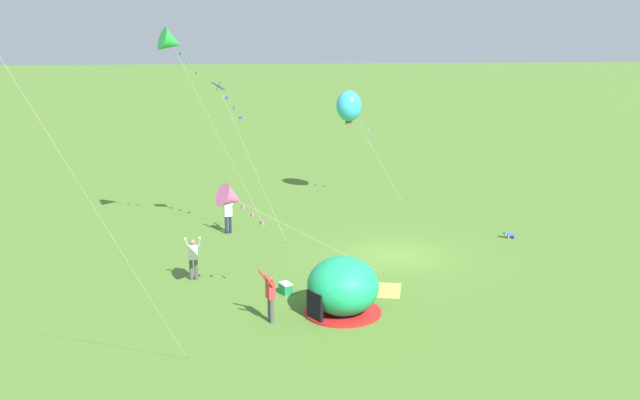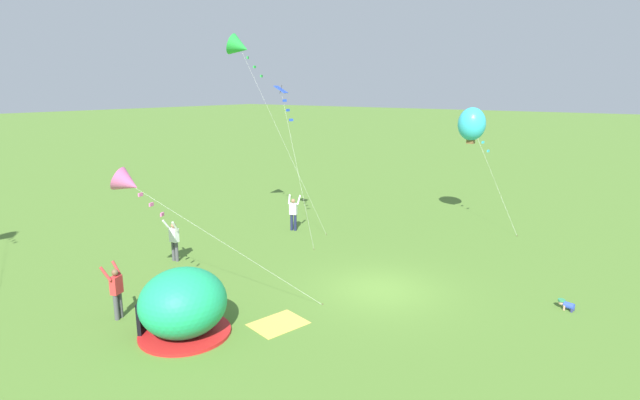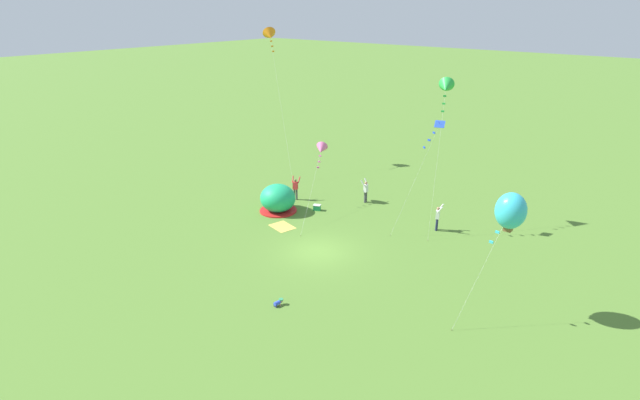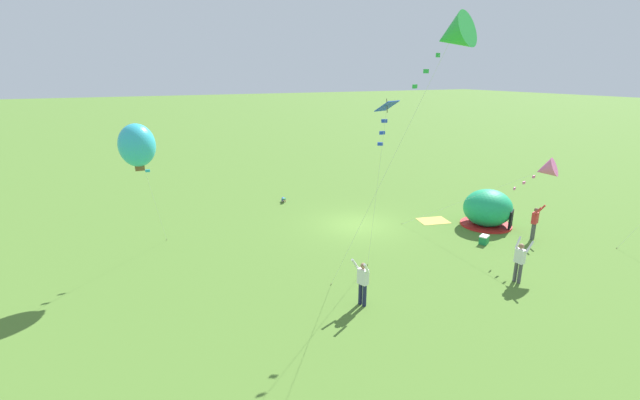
# 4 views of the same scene
# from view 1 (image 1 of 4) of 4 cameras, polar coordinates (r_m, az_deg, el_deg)

# --- Properties ---
(ground_plane) EXTENTS (300.00, 300.00, 0.00)m
(ground_plane) POSITION_cam_1_polar(r_m,az_deg,el_deg) (34.08, 5.83, -4.23)
(ground_plane) COLOR #517A2D
(popup_tent) EXTENTS (2.81, 2.81, 2.10)m
(popup_tent) POSITION_cam_1_polar(r_m,az_deg,el_deg) (27.13, 1.74, -6.67)
(popup_tent) COLOR #1EAD6B
(popup_tent) RESTS_ON ground
(picnic_blanket) EXTENTS (1.95, 1.65, 0.01)m
(picnic_blanket) POSITION_cam_1_polar(r_m,az_deg,el_deg) (29.79, 4.89, -6.86)
(picnic_blanket) COLOR gold
(picnic_blanket) RESTS_ON ground
(cooler_box) EXTENTS (0.64, 0.56, 0.44)m
(cooler_box) POSITION_cam_1_polar(r_m,az_deg,el_deg) (29.30, -2.63, -6.73)
(cooler_box) COLOR #1E8C4C
(cooler_box) RESTS_ON ground
(toddler_crawling) EXTENTS (0.31, 0.55, 0.32)m
(toddler_crawling) POSITION_cam_1_polar(r_m,az_deg,el_deg) (37.64, 14.20, -2.57)
(toddler_crawling) COLOR blue
(toddler_crawling) RESTS_ON ground
(person_watching_sky) EXTENTS (0.50, 0.68, 1.89)m
(person_watching_sky) POSITION_cam_1_polar(r_m,az_deg,el_deg) (30.95, -9.65, -4.27)
(person_watching_sky) COLOR #4C4C51
(person_watching_sky) RESTS_ON ground
(person_arms_raised) EXTENTS (0.71, 0.60, 1.89)m
(person_arms_raised) POSITION_cam_1_polar(r_m,az_deg,el_deg) (26.43, -3.81, -7.26)
(person_arms_raised) COLOR #4C4C51
(person_arms_raised) RESTS_ON ground
(person_with_toddler) EXTENTS (0.60, 0.71, 1.89)m
(person_with_toddler) POSITION_cam_1_polar(r_m,az_deg,el_deg) (37.39, -7.04, -1.05)
(person_with_toddler) COLOR #1E2347
(person_with_toddler) RESTS_ON ground
(kite_blue) EXTENTS (1.83, 3.46, 7.57)m
(kite_blue) POSITION_cam_1_polar(r_m,az_deg,el_deg) (35.66, -7.31, 7.88)
(kite_blue) COLOR silver
(kite_blue) RESTS_ON ground
(kite_green) EXTENTS (2.38, 4.91, 10.05)m
(kite_green) POSITION_cam_1_polar(r_m,az_deg,el_deg) (35.05, -11.25, 11.72)
(kite_green) COLOR silver
(kite_green) RESTS_ON ground
(kite_pink) EXTENTS (3.87, 6.85, 4.73)m
(kite_pink) POSITION_cam_1_polar(r_m,az_deg,el_deg) (27.03, -6.75, 0.15)
(kite_pink) COLOR silver
(kite_pink) RESTS_ON ground
(kite_cyan) EXTENTS (1.73, 3.83, 6.41)m
(kite_cyan) POSITION_cam_1_polar(r_m,az_deg,el_deg) (43.62, 2.22, 7.16)
(kite_cyan) COLOR silver
(kite_cyan) RESTS_ON ground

